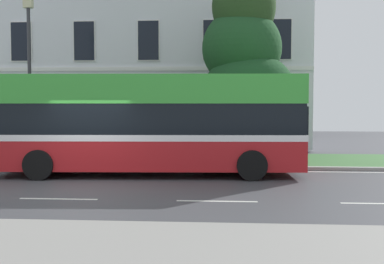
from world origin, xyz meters
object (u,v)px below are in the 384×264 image
object	(u,v)px
georgian_townhouse	(136,28)
single_decker_bus	(149,123)
evergreen_tree	(247,80)
street_lamp_post	(29,68)

from	to	relation	value
georgian_townhouse	single_decker_bus	world-z (taller)	georgian_townhouse
georgian_townhouse	evergreen_tree	world-z (taller)	georgian_townhouse
georgian_townhouse	evergreen_tree	distance (m)	11.10
evergreen_tree	street_lamp_post	distance (m)	8.86
georgian_townhouse	evergreen_tree	bearing A→B (deg)	-53.64
georgian_townhouse	single_decker_bus	size ratio (longest dim) A/B	1.90
georgian_townhouse	evergreen_tree	xyz separation A→B (m)	(6.26, -8.50, -3.43)
georgian_townhouse	street_lamp_post	xyz separation A→B (m)	(-2.45, -10.06, -2.98)
georgian_townhouse	street_lamp_post	size ratio (longest dim) A/B	3.04
single_decker_bus	street_lamp_post	world-z (taller)	street_lamp_post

